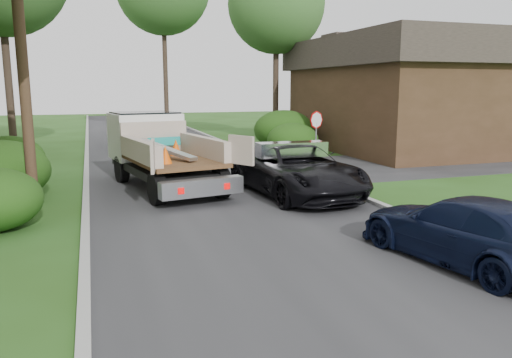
{
  "coord_description": "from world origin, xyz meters",
  "views": [
    {
      "loc": [
        -3.85,
        -10.19,
        3.43
      ],
      "look_at": [
        -0.01,
        1.38,
        1.2
      ],
      "focal_mm": 35.0,
      "sensor_mm": 36.0,
      "label": 1
    }
  ],
  "objects": [
    {
      "name": "curb_left",
      "position": [
        -4.1,
        10.0,
        0.06
      ],
      "size": [
        0.2,
        90.0,
        0.12
      ],
      "primitive_type": "cube",
      "color": "#9E9E99",
      "rests_on": "ground"
    },
    {
      "name": "black_pickup",
      "position": [
        2.4,
        4.5,
        0.82
      ],
      "size": [
        3.15,
        6.1,
        1.65
      ],
      "primitive_type": "imported",
      "rotation": [
        0.0,
        0.0,
        0.07
      ],
      "color": "black",
      "rests_on": "ground"
    },
    {
      "name": "navy_suv",
      "position": [
        3.05,
        -2.5,
        0.67
      ],
      "size": [
        2.65,
        4.91,
        1.35
      ],
      "primitive_type": "imported",
      "rotation": [
        0.0,
        0.0,
        3.31
      ],
      "color": "black",
      "rests_on": "ground"
    },
    {
      "name": "house_right",
      "position": [
        13.0,
        14.0,
        3.16
      ],
      "size": [
        9.72,
        12.96,
        6.2
      ],
      "rotation": [
        0.0,
        0.0,
        1.57
      ],
      "color": "#392617",
      "rests_on": "ground"
    },
    {
      "name": "utility_pole",
      "position": [
        -5.48,
        4.98,
        5.17
      ],
      "size": [
        2.42,
        1.25,
        10.0
      ],
      "color": "#382619",
      "rests_on": "ground"
    },
    {
      "name": "hedge_right_b",
      "position": [
        6.5,
        16.0,
        1.1
      ],
      "size": [
        3.38,
        3.38,
        2.21
      ],
      "primitive_type": "ellipsoid",
      "color": "#17400E",
      "rests_on": "ground"
    },
    {
      "name": "road",
      "position": [
        0.0,
        10.0,
        0.0
      ],
      "size": [
        8.0,
        90.0,
        0.02
      ],
      "primitive_type": "cube",
      "color": "#28282B",
      "rests_on": "ground"
    },
    {
      "name": "tree_right_far",
      "position": [
        7.5,
        20.0,
        8.48
      ],
      "size": [
        6.0,
        6.0,
        11.5
      ],
      "color": "#2D2119",
      "rests_on": "ground"
    },
    {
      "name": "side_street",
      "position": [
        12.0,
        9.0,
        0.01
      ],
      "size": [
        16.0,
        7.0,
        0.02
      ],
      "primitive_type": "cube",
      "color": "#28282B",
      "rests_on": "ground"
    },
    {
      "name": "flatbed_truck",
      "position": [
        -1.65,
        7.79,
        1.38
      ],
      "size": [
        3.96,
        7.09,
        2.54
      ],
      "rotation": [
        0.0,
        0.0,
        0.18
      ],
      "color": "black",
      "rests_on": "ground"
    },
    {
      "name": "hedge_left_b",
      "position": [
        -6.5,
        6.5,
        0.94
      ],
      "size": [
        2.86,
        2.86,
        1.87
      ],
      "primitive_type": "ellipsoid",
      "color": "#17400E",
      "rests_on": "ground"
    },
    {
      "name": "stop_sign",
      "position": [
        5.2,
        9.0,
        1.78
      ],
      "size": [
        0.71,
        0.32,
        2.48
      ],
      "color": "slate",
      "rests_on": "ground"
    },
    {
      "name": "curb_right",
      "position": [
        4.1,
        10.0,
        0.06
      ],
      "size": [
        0.2,
        90.0,
        0.12
      ],
      "primitive_type": "cube",
      "color": "#9E9E99",
      "rests_on": "ground"
    },
    {
      "name": "hedge_right_a",
      "position": [
        5.8,
        13.0,
        0.85
      ],
      "size": [
        2.6,
        2.6,
        1.7
      ],
      "primitive_type": "ellipsoid",
      "color": "#17400E",
      "rests_on": "ground"
    },
    {
      "name": "ground",
      "position": [
        0.0,
        0.0,
        0.0
      ],
      "size": [
        120.0,
        120.0,
        0.0
      ],
      "primitive_type": "plane",
      "color": "#244714",
      "rests_on": "ground"
    },
    {
      "name": "hedge_left_c",
      "position": [
        -6.8,
        10.0,
        0.85
      ],
      "size": [
        2.6,
        2.6,
        1.7
      ],
      "primitive_type": "ellipsoid",
      "color": "#17400E",
      "rests_on": "ground"
    }
  ]
}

